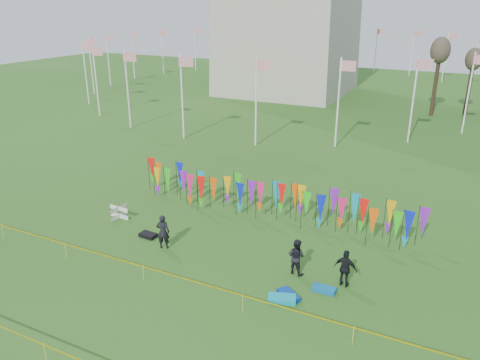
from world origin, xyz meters
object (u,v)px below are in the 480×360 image
at_px(kite_bag_black, 148,235).
at_px(kite_bag_teal, 324,289).
at_px(box_kite, 119,212).
at_px(kite_bag_turquoise, 282,299).
at_px(person_left, 163,232).
at_px(kite_bag_blue, 288,295).
at_px(person_mid, 296,256).
at_px(person_right, 345,269).

relative_size(kite_bag_black, kite_bag_teal, 0.90).
bearing_deg(box_kite, kite_bag_turquoise, -16.25).
bearing_deg(person_left, box_kite, -43.76).
xyz_separation_m(box_kite, kite_bag_blue, (12.28, -3.16, -0.28)).
bearing_deg(person_left, kite_bag_blue, 148.45).
relative_size(person_mid, kite_bag_turquoise, 1.49).
relative_size(box_kite, person_mid, 0.44).
bearing_deg(person_mid, kite_bag_turquoise, 107.67).
distance_m(kite_bag_turquoise, kite_bag_blue, 0.41).
bearing_deg(person_mid, kite_bag_black, 12.61).
bearing_deg(person_right, person_mid, 3.96).
xyz_separation_m(person_left, person_mid, (7.26, 0.78, -0.05)).
height_order(person_left, person_mid, person_left).
relative_size(person_right, kite_bag_turquoise, 1.51).
relative_size(person_left, person_mid, 1.06).
xyz_separation_m(kite_bag_black, kite_bag_teal, (10.49, -0.75, -0.01)).
distance_m(kite_bag_black, kite_bag_teal, 10.51).
height_order(kite_bag_turquoise, kite_bag_blue, kite_bag_turquoise).
relative_size(box_kite, kite_bag_turquoise, 0.65).
height_order(box_kite, kite_bag_turquoise, box_kite).
distance_m(person_left, kite_bag_black, 1.85).
relative_size(person_left, kite_bag_black, 1.99).
height_order(box_kite, kite_bag_teal, box_kite).
distance_m(box_kite, kite_bag_turquoise, 12.62).
bearing_deg(kite_bag_teal, kite_bag_blue, -137.30).
height_order(person_left, person_right, person_left).
xyz_separation_m(box_kite, person_left, (4.60, -1.85, 0.57)).
height_order(kite_bag_blue, kite_bag_black, kite_bag_blue).
distance_m(person_left, person_right, 9.71).
distance_m(person_mid, kite_bag_black, 8.81).
bearing_deg(box_kite, kite_bag_teal, -8.23).
bearing_deg(kite_bag_black, person_mid, 0.99).
xyz_separation_m(person_mid, kite_bag_blue, (0.42, -2.09, -0.80)).
distance_m(person_right, kite_bag_teal, 1.39).
bearing_deg(kite_bag_teal, box_kite, 171.77).
relative_size(person_right, kite_bag_teal, 1.73).
bearing_deg(kite_bag_black, kite_bag_teal, -4.08).
bearing_deg(kite_bag_blue, person_right, 45.52).
height_order(person_left, kite_bag_black, person_left).
distance_m(box_kite, kite_bag_blue, 12.68).
distance_m(person_mid, person_right, 2.43).
relative_size(box_kite, person_right, 0.43).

